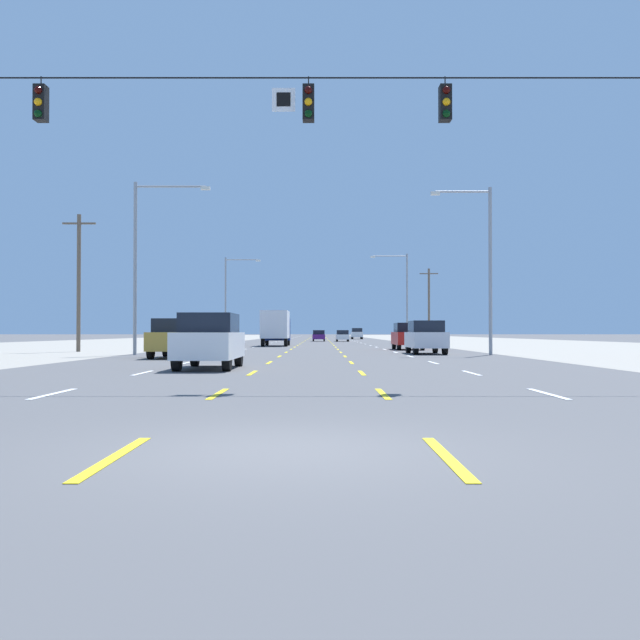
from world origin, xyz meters
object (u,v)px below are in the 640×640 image
hatchback_center_turn_farthest (320,336)px  streetlight_right_row_0 (486,259)px  streetlight_left_row_0 (145,254)px  suv_inner_left_nearest (211,340)px  suv_far_right_mid (427,337)px  streetlight_right_row_1 (405,292)px  streetlight_left_row_1 (231,294)px  suv_far_right_midfar (409,336)px  suv_far_left_near (177,338)px  box_truck_inner_left_far (277,326)px  suv_far_right_distant_a (358,333)px  hatchback_inner_right_farther (344,336)px

hatchback_center_turn_farthest → streetlight_right_row_0: 57.67m
hatchback_center_turn_farthest → streetlight_left_row_0: streetlight_left_row_0 is taller
suv_inner_left_nearest → suv_far_right_mid: size_ratio=1.00×
streetlight_right_row_0 → streetlight_right_row_1: 38.26m
suv_inner_left_nearest → streetlight_left_row_1: streetlight_left_row_1 is taller
suv_far_right_midfar → streetlight_left_row_1: size_ratio=0.51×
suv_inner_left_nearest → streetlight_left_row_0: 16.74m
suv_far_left_near → streetlight_left_row_0: bearing=122.0°
streetlight_left_row_0 → box_truck_inner_left_far: bearing=76.4°
hatchback_center_turn_farthest → suv_far_right_distant_a: bearing=77.1°
suv_far_left_near → streetlight_left_row_0: streetlight_left_row_0 is taller
suv_far_right_midfar → box_truck_inner_left_far: box_truck_inner_left_far is taller
suv_far_right_mid → suv_far_right_distant_a: (0.31, 84.47, 0.00)m
hatchback_inner_right_farther → box_truck_inner_left_far: bearing=-103.4°
box_truck_inner_left_far → hatchback_inner_right_farther: (7.13, 29.89, -1.05)m
suv_inner_left_nearest → box_truck_inner_left_far: 39.81m
hatchback_center_turn_farthest → suv_inner_left_nearest: bearing=-93.0°
streetlight_right_row_1 → suv_far_left_near: bearing=-111.3°
suv_far_left_near → hatchback_inner_right_farther: (10.37, 59.31, -0.24)m
suv_inner_left_nearest → streetlight_right_row_1: 54.94m
streetlight_right_row_0 → suv_far_right_midfar: bearing=103.9°
suv_inner_left_nearest → suv_far_left_near: (-3.38, 10.38, 0.00)m
hatchback_center_turn_farthest → streetlight_left_row_1: 21.50m
hatchback_center_turn_farthest → streetlight_right_row_0: streetlight_right_row_0 is taller
streetlight_left_row_1 → suv_inner_left_nearest: bearing=-83.3°
suv_far_right_mid → streetlight_left_row_0: size_ratio=0.50×
suv_inner_left_nearest → suv_far_right_midfar: bearing=68.6°
suv_far_left_near → box_truck_inner_left_far: size_ratio=0.68×
suv_inner_left_nearest → streetlight_right_row_0: size_ratio=0.51×
hatchback_inner_right_farther → hatchback_center_turn_farthest: same height
suv_far_right_mid → suv_far_right_midfar: same height
box_truck_inner_left_far → streetlight_right_row_0: bearing=-61.6°
streetlight_left_row_0 → streetlight_right_row_0: 19.53m
suv_far_left_near → streetlight_left_row_0: 7.06m
suv_far_right_midfar → hatchback_inner_right_farther: bearing=94.6°
suv_far_left_near → streetlight_right_row_1: size_ratio=0.49×
streetlight_left_row_0 → hatchback_inner_right_farther: bearing=76.5°
streetlight_left_row_0 → streetlight_left_row_1: streetlight_left_row_0 is taller
suv_far_right_mid → hatchback_center_turn_farthest: 55.05m
box_truck_inner_left_far → streetlight_left_row_0: (-6.02, -24.97, 3.91)m
streetlight_right_row_0 → streetlight_right_row_1: streetlight_right_row_1 is taller
suv_far_left_near → streetlight_right_row_1: streetlight_right_row_1 is taller
suv_far_left_near → streetlight_right_row_0: size_ratio=0.51×
box_truck_inner_left_far → streetlight_right_row_0: (13.50, -24.97, 3.65)m
streetlight_right_row_0 → suv_inner_left_nearest: bearing=-132.0°
suv_far_right_midfar → suv_inner_left_nearest: bearing=-111.4°
box_truck_inner_left_far → hatchback_center_turn_farthest: 31.97m
suv_far_left_near → hatchback_center_turn_farthest: 61.55m
suv_far_left_near → streetlight_right_row_0: (16.75, 4.45, 4.46)m
streetlight_left_row_0 → streetlight_left_row_1: bearing=90.1°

